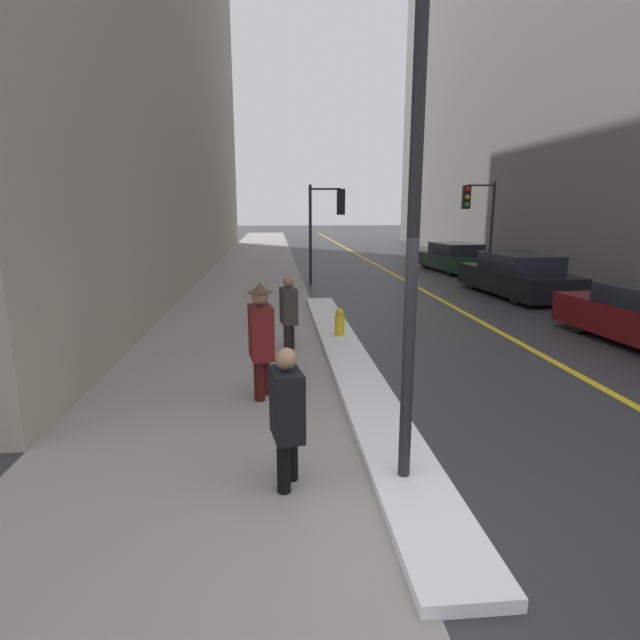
{
  "coord_description": "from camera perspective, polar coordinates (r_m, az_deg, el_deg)",
  "views": [
    {
      "loc": [
        -1.1,
        -3.58,
        2.76
      ],
      "look_at": [
        -0.4,
        4.0,
        1.05
      ],
      "focal_mm": 28.0,
      "sensor_mm": 36.0,
      "label": 1
    }
  ],
  "objects": [
    {
      "name": "lamp_post",
      "position": [
        4.7,
        11.0,
        18.96
      ],
      "size": [
        0.28,
        0.28,
        5.59
      ],
      "color": "black",
      "rests_on": "ground"
    },
    {
      "name": "building_facade_right",
      "position": [
        30.55,
        25.84,
        28.56
      ],
      "size": [
        6.0,
        36.0,
        23.44
      ],
      "color": "slate",
      "rests_on": "ground"
    },
    {
      "name": "snow_bank_curb",
      "position": [
        9.27,
        3.21,
        -4.31
      ],
      "size": [
        0.76,
        11.95,
        0.12
      ],
      "color": "white",
      "rests_on": "ground"
    },
    {
      "name": "traffic_light_near",
      "position": [
        18.32,
        1.09,
        12.1
      ],
      "size": [
        1.31,
        0.33,
        3.58
      ],
      "rotation": [
        0.0,
        0.0,
        -0.13
      ],
      "color": "black",
      "rests_on": "ground"
    },
    {
      "name": "traffic_light_far",
      "position": [
        20.95,
        17.44,
        12.02
      ],
      "size": [
        1.31,
        0.32,
        3.78
      ],
      "rotation": [
        0.0,
        0.0,
        3.11
      ],
      "color": "black",
      "rests_on": "ground"
    },
    {
      "name": "sidewalk_slab",
      "position": [
        18.81,
        -7.97,
        4.11
      ],
      "size": [
        4.0,
        80.0,
        0.01
      ],
      "color": "gray",
      "rests_on": "ground"
    },
    {
      "name": "fire_hydrant",
      "position": [
        10.59,
        2.26,
        -0.54
      ],
      "size": [
        0.2,
        0.2,
        0.7
      ],
      "color": "gold",
      "rests_on": "ground"
    },
    {
      "name": "pedestrian_with_shoulder_bag",
      "position": [
        9.75,
        -3.61,
        1.15
      ],
      "size": [
        0.36,
        0.71,
        1.48
      ],
      "rotation": [
        0.0,
        0.0,
        -1.41
      ],
      "color": "black",
      "rests_on": "ground"
    },
    {
      "name": "pedestrian_in_fedora",
      "position": [
        7.28,
        -6.75,
        -1.82
      ],
      "size": [
        0.4,
        0.58,
        1.74
      ],
      "rotation": [
        0.0,
        0.0,
        -1.41
      ],
      "color": "#340C0C",
      "rests_on": "ground"
    },
    {
      "name": "ground_plane",
      "position": [
        4.65,
        10.36,
        -23.95
      ],
      "size": [
        160.0,
        160.0,
        0.0
      ],
      "primitive_type": "plane",
      "color": "#2D2D30"
    },
    {
      "name": "road_centre_stripe",
      "position": [
        19.47,
        10.01,
        4.31
      ],
      "size": [
        0.16,
        80.0,
        0.0
      ],
      "color": "gold",
      "rests_on": "ground"
    },
    {
      "name": "parked_car_dark_green",
      "position": [
        23.18,
        15.08,
        6.87
      ],
      "size": [
        2.2,
        4.57,
        1.26
      ],
      "rotation": [
        0.0,
        0.0,
        1.67
      ],
      "color": "black",
      "rests_on": "ground"
    },
    {
      "name": "pedestrian_trailing",
      "position": [
        4.98,
        -3.8,
        -10.41
      ],
      "size": [
        0.35,
        0.51,
        1.46
      ],
      "rotation": [
        0.0,
        0.0,
        -1.41
      ],
      "color": "black",
      "rests_on": "ground"
    },
    {
      "name": "parked_car_black",
      "position": [
        17.24,
        21.59,
        4.68
      ],
      "size": [
        2.12,
        4.8,
        1.36
      ],
      "rotation": [
        0.0,
        0.0,
        1.64
      ],
      "color": "black",
      "rests_on": "ground"
    }
  ]
}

